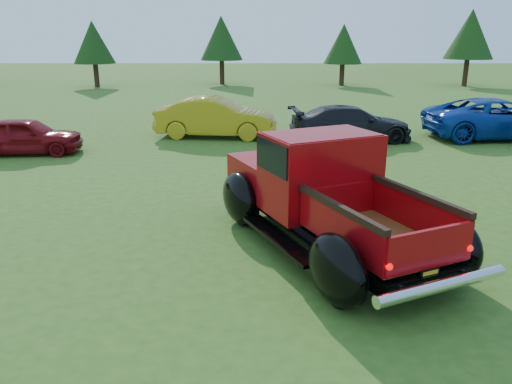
# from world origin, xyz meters

# --- Properties ---
(ground) EXTENTS (120.00, 120.00, 0.00)m
(ground) POSITION_xyz_m (0.00, 0.00, 0.00)
(ground) COLOR #2E5418
(ground) RESTS_ON ground
(tree_west) EXTENTS (2.94, 2.94, 4.60)m
(tree_west) POSITION_xyz_m (-12.00, 29.00, 3.11)
(tree_west) COLOR #332114
(tree_west) RESTS_ON ground
(tree_mid_left) EXTENTS (3.20, 3.20, 5.00)m
(tree_mid_left) POSITION_xyz_m (-3.00, 31.00, 3.38)
(tree_mid_left) COLOR #332114
(tree_mid_left) RESTS_ON ground
(tree_mid_right) EXTENTS (2.82, 2.82, 4.40)m
(tree_mid_right) POSITION_xyz_m (6.00, 30.00, 2.97)
(tree_mid_right) COLOR #332114
(tree_mid_right) RESTS_ON ground
(tree_east) EXTENTS (3.46, 3.46, 5.40)m
(tree_east) POSITION_xyz_m (15.00, 29.50, 3.66)
(tree_east) COLOR #332114
(tree_east) RESTS_ON ground
(pickup_truck) EXTENTS (4.25, 5.76, 2.02)m
(pickup_truck) POSITION_xyz_m (0.77, 0.62, 0.96)
(pickup_truck) COLOR black
(pickup_truck) RESTS_ON ground
(show_car_red) EXTENTS (3.54, 1.66, 1.17)m
(show_car_red) POSITION_xyz_m (-7.73, 7.64, 0.58)
(show_car_red) COLOR maroon
(show_car_red) RESTS_ON ground
(show_car_yellow) EXTENTS (4.57, 2.02, 1.46)m
(show_car_yellow) POSITION_xyz_m (-1.86, 10.37, 0.73)
(show_car_yellow) COLOR #B69318
(show_car_yellow) RESTS_ON ground
(show_car_grey) EXTENTS (4.54, 2.32, 1.26)m
(show_car_grey) POSITION_xyz_m (3.00, 9.64, 0.63)
(show_car_grey) COLOR black
(show_car_grey) RESTS_ON ground
(show_car_blue) EXTENTS (5.39, 2.82, 1.45)m
(show_car_blue) POSITION_xyz_m (8.50, 10.22, 0.72)
(show_car_blue) COLOR #0E359A
(show_car_blue) RESTS_ON ground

